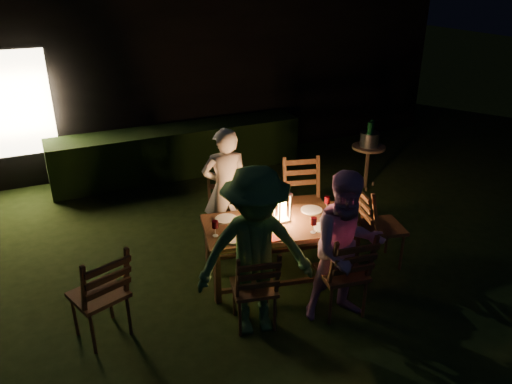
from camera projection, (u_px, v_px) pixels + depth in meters
name	position (u px, v px, depth m)	size (l,w,h in m)	color
garden_envelope	(164.00, 56.00, 10.13)	(40.00, 40.00, 3.20)	black
dining_table	(279.00, 229.00, 5.50)	(1.77, 1.14, 0.68)	#4C2B19
chair_near_left	(254.00, 300.00, 4.86)	(0.50, 0.53, 0.93)	#4C2B19
chair_near_right	(341.00, 286.00, 5.03)	(0.51, 0.54, 1.01)	#4C2B19
chair_far_left	(227.00, 226.00, 6.22)	(0.55, 0.57, 0.98)	#4C2B19
chair_far_right	(304.00, 215.00, 6.41)	(0.60, 0.63, 1.09)	#4C2B19
chair_end	(379.00, 239.00, 5.87)	(0.61, 0.58, 1.07)	#4C2B19
chair_spare	(102.00, 309.00, 4.69)	(0.59, 0.62, 1.03)	#4C2B19
person_house_side	(226.00, 189.00, 6.06)	(0.57, 0.37, 1.56)	silver
person_opp_right	(347.00, 248.00, 4.79)	(0.76, 0.59, 1.57)	#C98AC0
person_opp_left	(255.00, 253.00, 4.58)	(1.10, 0.63, 1.70)	#3F7239
lantern	(282.00, 208.00, 5.46)	(0.16, 0.16, 0.35)	white
plate_far_left	(226.00, 219.00, 5.55)	(0.25, 0.25, 0.01)	white
plate_near_left	(233.00, 238.00, 5.16)	(0.25, 0.25, 0.01)	white
plate_far_right	(311.00, 210.00, 5.75)	(0.25, 0.25, 0.01)	white
plate_near_right	(325.00, 228.00, 5.36)	(0.25, 0.25, 0.01)	white
wineglass_a	(247.00, 208.00, 5.62)	(0.06, 0.06, 0.18)	#59070F
wineglass_b	(215.00, 228.00, 5.18)	(0.06, 0.06, 0.18)	#59070F
wineglass_c	(313.00, 225.00, 5.24)	(0.06, 0.06, 0.18)	#59070F
wineglass_d	(327.00, 204.00, 5.72)	(0.06, 0.06, 0.18)	#59070F
wineglass_e	(277.00, 230.00, 5.15)	(0.06, 0.06, 0.18)	silver
bottle_table	(257.00, 214.00, 5.36)	(0.07, 0.07, 0.28)	#0F471E
napkin_left	(273.00, 239.00, 5.15)	(0.18, 0.14, 0.01)	red
napkin_right	(336.00, 230.00, 5.31)	(0.18, 0.14, 0.01)	red
phone	(228.00, 243.00, 5.07)	(0.14, 0.07, 0.01)	black
side_table	(368.00, 151.00, 7.80)	(0.52, 0.52, 0.70)	brown
ice_bucket	(370.00, 139.00, 7.72)	(0.30, 0.30, 0.22)	#A5A8AD
bottle_bucket_a	(369.00, 137.00, 7.64)	(0.07, 0.07, 0.32)	#0F471E
bottle_bucket_b	(371.00, 135.00, 7.75)	(0.07, 0.07, 0.32)	#0F471E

